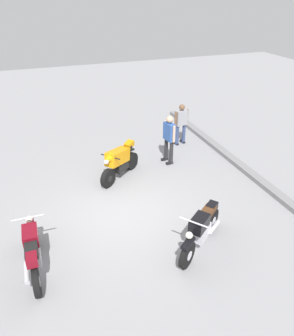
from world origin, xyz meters
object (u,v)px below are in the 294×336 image
motorcycle_maroon_cruiser (33,251)px  motorcycle_orange_sportbike (119,161)px  person_in_gray_shirt (181,122)px  person_in_blue_shirt (169,136)px  motorcycle_black_cruiser (201,230)px

motorcycle_maroon_cruiser → motorcycle_orange_sportbike: bearing=-41.2°
motorcycle_orange_sportbike → person_in_gray_shirt: person_in_gray_shirt is taller
motorcycle_orange_sportbike → person_in_blue_shirt: 2.03m
motorcycle_black_cruiser → motorcycle_maroon_cruiser: size_ratio=0.82×
person_in_gray_shirt → motorcycle_orange_sportbike: bearing=107.9°
motorcycle_black_cruiser → person_in_blue_shirt: bearing=-141.4°
motorcycle_black_cruiser → person_in_blue_shirt: person_in_blue_shirt is taller
person_in_gray_shirt → motorcycle_maroon_cruiser: bearing=118.6°
motorcycle_maroon_cruiser → person_in_blue_shirt: size_ratio=1.20×
person_in_blue_shirt → person_in_gray_shirt: bearing=-139.2°
motorcycle_maroon_cruiser → person_in_gray_shirt: 7.66m
motorcycle_maroon_cruiser → person_in_blue_shirt: bearing=-52.2°
motorcycle_orange_sportbike → motorcycle_maroon_cruiser: size_ratio=0.77×
motorcycle_black_cruiser → person_in_gray_shirt: bearing=-148.6°
motorcycle_orange_sportbike → person_in_blue_shirt: bearing=152.4°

